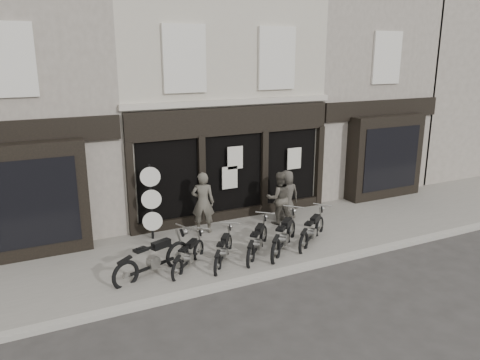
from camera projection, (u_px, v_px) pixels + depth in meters
name	position (u px, v px, depth m)	size (l,w,h in m)	color
ground_plane	(277.00, 252.00, 13.50)	(90.00, 90.00, 0.00)	#2D2B28
pavement	(262.00, 240.00, 14.26)	(30.00, 4.20, 0.12)	slate
kerb	(301.00, 268.00, 12.40)	(30.00, 0.25, 0.13)	gray
central_building	(199.00, 94.00, 17.58)	(7.30, 6.22, 8.34)	#B3AB99
neighbour_left	(13.00, 103.00, 14.83)	(5.60, 6.73, 8.34)	gray
neighbour_right	(336.00, 90.00, 20.26)	(5.60, 6.73, 8.34)	gray
filler_right	(464.00, 83.00, 23.81)	(11.00, 6.00, 8.20)	gray
motorcycle_0	(154.00, 261.00, 11.87)	(2.25, 1.14, 1.13)	black
motorcycle_1	(189.00, 258.00, 12.30)	(1.51, 1.50, 0.92)	black
motorcycle_2	(224.00, 252.00, 12.60)	(1.37, 1.67, 0.93)	black
motorcycle_3	(257.00, 243.00, 13.10)	(1.63, 1.75, 1.03)	black
motorcycle_4	(284.00, 238.00, 13.36)	(1.88, 1.78, 1.12)	black
motorcycle_5	(312.00, 232.00, 13.90)	(1.84, 1.50, 1.03)	black
man_left	(203.00, 203.00, 14.49)	(0.71, 0.46, 1.94)	#4E4940
man_centre	(279.00, 198.00, 15.28)	(0.85, 0.66, 1.75)	#464138
man_right	(287.00, 195.00, 15.61)	(0.84, 0.54, 1.71)	#3B3831
advert_sign_post	(151.00, 205.00, 13.91)	(0.59, 0.38, 2.45)	black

